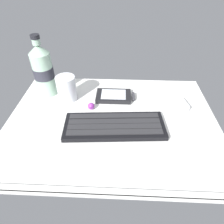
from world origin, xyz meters
TOP-DOWN VIEW (x-y plane):
  - ground_plane at (0.00, -0.23)cm, footprint 64.00×48.00cm
  - keyboard at (0.86, -3.59)cm, footprint 29.67×12.92cm
  - handheld_device at (0.66, 11.50)cm, footprint 12.82×7.64cm
  - juice_cup at (-15.73, 10.22)cm, footprint 6.40×6.40cm
  - water_bottle at (-23.68, 13.49)cm, footprint 6.73×6.73cm
  - charger_block at (20.29, 6.46)cm, footprint 8.10×7.07cm
  - trackball_mouse at (-7.00, 5.00)cm, footprint 2.20×2.20cm

SIDE VIEW (x-z plane):
  - ground_plane at x=0.00cm, z-range -2.39..0.41cm
  - handheld_device at x=0.66cm, z-range -0.02..1.48cm
  - keyboard at x=0.86cm, z-range -0.04..1.66cm
  - trackball_mouse at x=-7.00cm, z-range 0.00..2.20cm
  - charger_block at x=20.29cm, z-range 0.00..2.40cm
  - juice_cup at x=-15.73cm, z-range -0.34..8.16cm
  - water_bottle at x=-23.68cm, z-range -1.39..19.41cm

